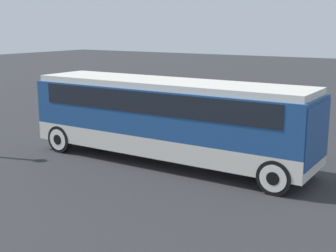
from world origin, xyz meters
TOP-DOWN VIEW (x-y plane):
  - ground_plane at (0.00, 0.00)m, footprint 120.00×120.00m
  - tour_bus at (0.10, -0.00)m, footprint 10.53×2.59m
  - parked_car_near at (-0.62, 8.63)m, footprint 4.47×1.91m
  - parked_car_mid at (-5.25, 5.35)m, footprint 4.47×1.96m

SIDE VIEW (x-z plane):
  - ground_plane at x=0.00m, z-range 0.00..0.00m
  - parked_car_mid at x=-5.25m, z-range 0.01..1.31m
  - parked_car_near at x=-0.62m, z-range 0.01..1.31m
  - tour_bus at x=0.10m, z-range 0.31..3.26m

